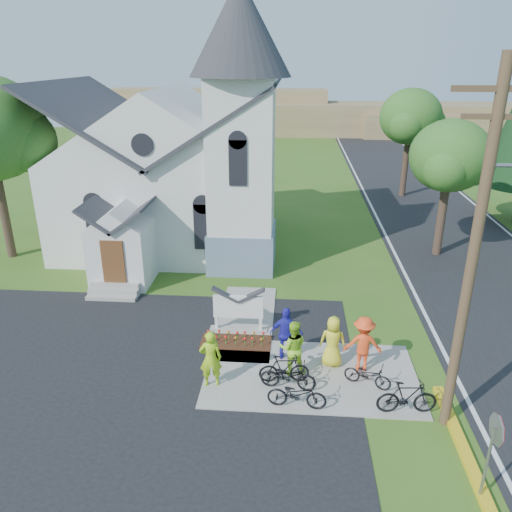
# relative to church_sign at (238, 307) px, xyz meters

# --- Properties ---
(ground) EXTENTS (120.00, 120.00, 0.00)m
(ground) POSITION_rel_church_sign_xyz_m (1.20, -3.20, -1.03)
(ground) COLOR #375E1B
(ground) RESTS_ON ground
(parking_lot) EXTENTS (20.00, 16.00, 0.02)m
(parking_lot) POSITION_rel_church_sign_xyz_m (-5.80, -5.20, -1.02)
(parking_lot) COLOR black
(parking_lot) RESTS_ON ground
(road) EXTENTS (8.00, 90.00, 0.02)m
(road) POSITION_rel_church_sign_xyz_m (11.20, 11.80, -1.02)
(road) COLOR black
(road) RESTS_ON ground
(sidewalk) EXTENTS (7.00, 4.00, 0.05)m
(sidewalk) POSITION_rel_church_sign_xyz_m (2.70, -2.70, -1.00)
(sidewalk) COLOR gray
(sidewalk) RESTS_ON ground
(church) EXTENTS (12.35, 12.00, 13.00)m
(church) POSITION_rel_church_sign_xyz_m (-4.28, 9.28, 4.22)
(church) COLOR silver
(church) RESTS_ON ground
(church_sign) EXTENTS (2.20, 0.40, 1.70)m
(church_sign) POSITION_rel_church_sign_xyz_m (0.00, 0.00, 0.00)
(church_sign) COLOR gray
(church_sign) RESTS_ON ground
(flower_bed) EXTENTS (2.60, 1.10, 0.07)m
(flower_bed) POSITION_rel_church_sign_xyz_m (0.00, -0.90, -0.99)
(flower_bed) COLOR #361C0E
(flower_bed) RESTS_ON ground
(utility_pole) EXTENTS (3.45, 0.28, 10.00)m
(utility_pole) POSITION_rel_church_sign_xyz_m (6.56, -4.70, 4.38)
(utility_pole) COLOR #4D3526
(utility_pole) RESTS_ON ground
(stop_sign) EXTENTS (0.11, 0.76, 2.48)m
(stop_sign) POSITION_rel_church_sign_xyz_m (6.63, -7.40, 0.75)
(stop_sign) COLOR gray
(stop_sign) RESTS_ON ground
(tree_road_near) EXTENTS (4.00, 4.00, 7.05)m
(tree_road_near) POSITION_rel_church_sign_xyz_m (9.70, 8.80, 4.18)
(tree_road_near) COLOR #37251E
(tree_road_near) RESTS_ON ground
(tree_road_mid) EXTENTS (4.40, 4.40, 7.80)m
(tree_road_mid) POSITION_rel_church_sign_xyz_m (10.20, 20.80, 4.75)
(tree_road_mid) COLOR #37251E
(tree_road_mid) RESTS_ON ground
(distant_hills) EXTENTS (61.00, 10.00, 5.60)m
(distant_hills) POSITION_rel_church_sign_xyz_m (4.56, 53.13, 1.15)
(distant_hills) COLOR olive
(distant_hills) RESTS_ON ground
(cyclist_0) EXTENTS (0.78, 0.59, 1.94)m
(cyclist_0) POSITION_rel_church_sign_xyz_m (-0.50, -3.48, -0.01)
(cyclist_0) COLOR #9FD418
(cyclist_0) RESTS_ON sidewalk
(bike_0) EXTENTS (1.82, 0.76, 0.93)m
(bike_0) POSITION_rel_church_sign_xyz_m (2.23, -4.40, -0.51)
(bike_0) COLOR black
(bike_0) RESTS_ON sidewalk
(cyclist_1) EXTENTS (0.97, 0.78, 1.91)m
(cyclist_1) POSITION_rel_church_sign_xyz_m (2.08, -2.63, -0.02)
(cyclist_1) COLOR #94D427
(cyclist_1) RESTS_ON sidewalk
(bike_1) EXTENTS (1.68, 0.64, 0.98)m
(bike_1) POSITION_rel_church_sign_xyz_m (1.82, -3.17, -0.49)
(bike_1) COLOR black
(bike_1) RESTS_ON sidewalk
(cyclist_2) EXTENTS (1.15, 0.52, 1.94)m
(cyclist_2) POSITION_rel_church_sign_xyz_m (1.85, -1.79, -0.01)
(cyclist_2) COLOR #2925B9
(cyclist_2) RESTS_ON sidewalk
(bike_2) EXTENTS (1.83, 0.81, 0.93)m
(bike_2) POSITION_rel_church_sign_xyz_m (1.95, -3.51, -0.51)
(bike_2) COLOR black
(bike_2) RESTS_ON sidewalk
(cyclist_3) EXTENTS (1.28, 0.76, 1.95)m
(cyclist_3) POSITION_rel_church_sign_xyz_m (4.40, -2.26, -0.00)
(cyclist_3) COLOR #FD4A1C
(cyclist_3) RESTS_ON sidewalk
(bike_3) EXTENTS (1.82, 0.64, 1.07)m
(bike_3) POSITION_rel_church_sign_xyz_m (5.44, -4.40, -0.44)
(bike_3) COLOR black
(bike_3) RESTS_ON sidewalk
(cyclist_4) EXTENTS (0.94, 0.66, 1.82)m
(cyclist_4) POSITION_rel_church_sign_xyz_m (3.42, -2.08, -0.07)
(cyclist_4) COLOR yellow
(cyclist_4) RESTS_ON sidewalk
(bike_4) EXTENTS (1.61, 1.08, 0.80)m
(bike_4) POSITION_rel_church_sign_xyz_m (4.48, -3.17, -0.58)
(bike_4) COLOR black
(bike_4) RESTS_ON sidewalk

